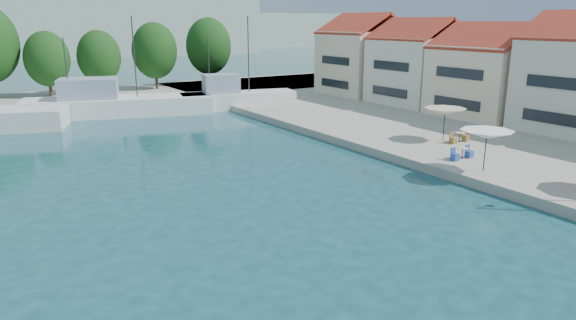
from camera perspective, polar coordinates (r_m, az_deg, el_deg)
quay_right at (r=49.50m, az=22.42°, el=3.57°), size 32.00×92.00×0.60m
quay_far at (r=66.06m, az=-23.67°, el=6.10°), size 90.00×16.00×0.60m
hill_east at (r=186.94m, az=-14.92°, el=13.69°), size 140.00×40.00×12.00m
building_04 at (r=52.21m, az=21.54°, el=9.45°), size 9.00×8.80×9.20m
building_05 at (r=57.94m, az=14.30°, el=10.74°), size 8.40×8.80×9.70m
building_06 at (r=64.42m, az=8.40°, el=11.65°), size 9.00×8.80×10.20m
trawler_03 at (r=55.39m, az=-18.76°, el=5.84°), size 19.11×10.04×10.20m
trawler_04 at (r=56.70m, az=-5.86°, el=6.77°), size 12.80×5.99×10.20m
tree_05 at (r=67.49m, az=-25.21°, el=10.13°), size 5.15×5.15×7.63m
tree_06 at (r=68.17m, az=-20.26°, el=10.69°), size 5.19×5.19×7.68m
tree_07 at (r=70.44m, az=-14.60°, el=11.67°), size 5.80×5.80×8.59m
tree_08 at (r=73.80m, az=-8.82°, el=12.39°), size 6.22×6.22×9.21m
umbrella_white at (r=32.38m, az=21.22°, el=2.67°), size 3.11×3.11×2.50m
umbrella_cream at (r=39.98m, az=17.06°, el=5.19°), size 3.11×3.11×2.46m
cafe_table_02 at (r=35.20m, az=18.79°, el=0.54°), size 1.82×0.70×0.76m
cafe_table_03 at (r=40.01m, az=18.51°, el=2.26°), size 1.82×0.70×0.76m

